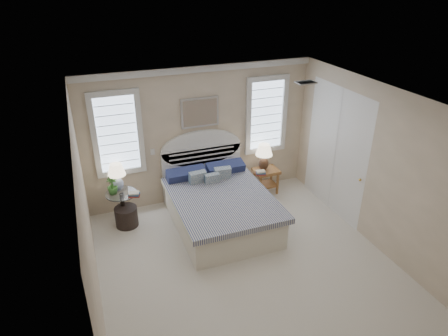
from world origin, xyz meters
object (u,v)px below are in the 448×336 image
at_px(floor_pot, 127,217).
at_px(lamp_left, 117,174).
at_px(nightstand_right, 266,176).
at_px(bed, 219,204).
at_px(side_table_left, 123,205).
at_px(lamp_right, 264,154).

relative_size(floor_pot, lamp_left, 0.78).
bearing_deg(nightstand_right, floor_pot, -175.92).
bearing_deg(lamp_left, nightstand_right, -0.84).
bearing_deg(floor_pot, nightstand_right, 4.08).
bearing_deg(bed, side_table_left, 160.26).
bearing_deg(lamp_right, side_table_left, -177.18).
bearing_deg(nightstand_right, lamp_right, 138.97).
bearing_deg(side_table_left, lamp_right, 2.82).
distance_m(side_table_left, lamp_left, 0.58).
bearing_deg(bed, lamp_right, 30.45).
relative_size(side_table_left, floor_pot, 1.54).
bearing_deg(floor_pot, lamp_left, 101.98).
xyz_separation_m(nightstand_right, lamp_right, (-0.05, 0.04, 0.49)).
bearing_deg(lamp_right, floor_pot, -175.00).
xyz_separation_m(bed, side_table_left, (-1.65, 0.59, 0.00)).
relative_size(nightstand_right, floor_pot, 1.29).
bearing_deg(lamp_left, floor_pot, -78.02).
height_order(side_table_left, floor_pot, side_table_left).
bearing_deg(floor_pot, bed, -16.65).
distance_m(floor_pot, lamp_left, 0.81).
bearing_deg(nightstand_right, bed, -151.97).
bearing_deg(lamp_right, bed, -149.55).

